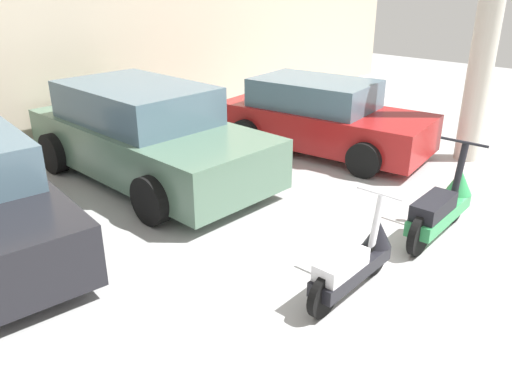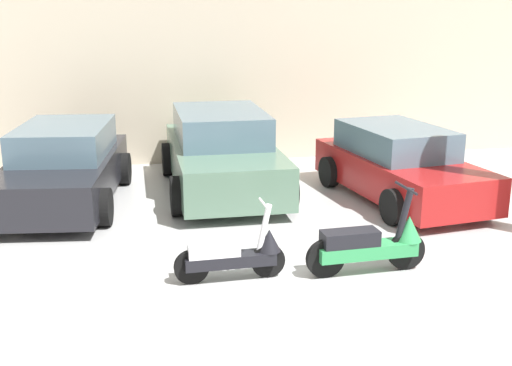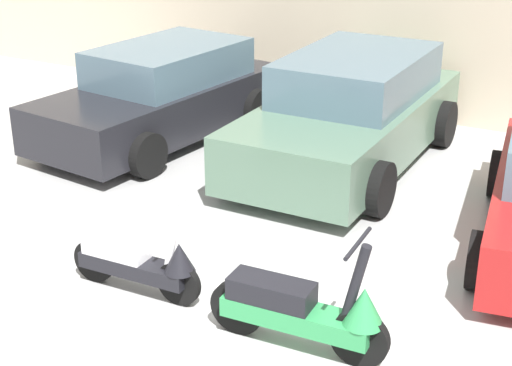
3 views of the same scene
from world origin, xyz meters
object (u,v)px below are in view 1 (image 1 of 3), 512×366
Objects in this scene: car_rear_right at (321,117)px; support_column_side at (484,50)px; scooter_front_left at (355,261)px; car_rear_center at (146,135)px; scooter_front_right at (443,205)px.

support_column_side reaches higher than car_rear_right.
scooter_front_left is at bearing -57.07° from car_rear_right.
car_rear_center is 3.21m from car_rear_right.
support_column_side is (4.80, 0.78, 1.53)m from scooter_front_left.
support_column_side is at bearing 7.72° from scooter_front_left.
support_column_side reaches higher than car_rear_center.
car_rear_center is at bearing 142.35° from support_column_side.
car_rear_center is (0.43, 4.15, 0.35)m from scooter_front_left.
support_column_side is at bearing 13.80° from scooter_front_right.
scooter_front_right is at bearing 17.40° from car_rear_center.
scooter_front_left is at bearing -5.82° from car_rear_center.
car_rear_center is at bearing 82.49° from scooter_front_left.
car_rear_center reaches higher than scooter_front_left.
scooter_front_right is (1.76, -0.11, 0.05)m from scooter_front_left.
scooter_front_left is 4.53m from car_rear_right.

